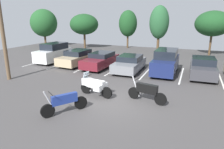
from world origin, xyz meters
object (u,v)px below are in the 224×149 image
motorcycle_third (64,102)px  car_maroon (101,60)px  motorcycle_second (146,91)px  car_charcoal (203,68)px  utility_pole (0,15)px  motorcycle_touring (95,85)px  car_white (54,53)px  car_navy (166,62)px  car_grey (130,63)px  car_tan (78,58)px

motorcycle_third → car_maroon: 9.46m
motorcycle_second → car_charcoal: car_charcoal is taller
car_charcoal → utility_pole: utility_pole is taller
motorcycle_touring → motorcycle_second: size_ratio=0.97×
car_white → car_navy: (11.39, -0.23, 0.01)m
car_maroon → utility_pole: utility_pole is taller
car_white → car_grey: (8.42, -0.68, -0.28)m
car_maroon → car_grey: car_maroon is taller
motorcycle_touring → car_navy: size_ratio=0.47×
motorcycle_third → car_maroon: size_ratio=0.44×
motorcycle_touring → motorcycle_second: 3.05m
motorcycle_second → utility_pole: size_ratio=0.25×
motorcycle_second → car_charcoal: (2.96, 6.52, 0.13)m
car_white → car_maroon: car_white is taller
motorcycle_second → car_charcoal: 7.17m
motorcycle_second → motorcycle_third: (-3.35, -2.87, -0.04)m
motorcycle_touring → car_white: bearing=139.7°
motorcycle_touring → car_grey: motorcycle_touring is taller
utility_pole → car_charcoal: bearing=24.7°
motorcycle_third → car_maroon: bearing=104.4°
motorcycle_third → car_navy: car_navy is taller
car_navy → utility_pole: 12.86m
motorcycle_second → car_maroon: size_ratio=0.49×
motorcycle_third → car_tan: size_ratio=0.44×
motorcycle_touring → car_grey: size_ratio=0.49×
motorcycle_touring → car_tan: (-5.24, 6.73, 0.07)m
motorcycle_second → car_grey: car_grey is taller
car_grey → car_navy: car_navy is taller
motorcycle_third → utility_pole: 8.85m
motorcycle_touring → car_white: (-8.23, 6.98, 0.31)m
motorcycle_second → car_maroon: car_maroon is taller
motorcycle_second → car_navy: size_ratio=0.48×
motorcycle_touring → motorcycle_third: bearing=-96.7°
motorcycle_touring → car_grey: 6.30m
motorcycle_second → car_tan: 10.52m
car_maroon → motorcycle_touring: bearing=-67.8°
car_white → car_maroon: (5.57, -0.45, -0.25)m
car_tan → car_maroon: 2.58m
car_tan → car_charcoal: (11.24, 0.03, 0.02)m
motorcycle_second → motorcycle_third: motorcycle_second is taller
car_charcoal → utility_pole: 15.36m
motorcycle_second → car_tan: (-8.27, 6.50, 0.11)m
car_grey → car_charcoal: car_charcoal is taller
car_tan → car_maroon: bearing=-4.6°
motorcycle_touring → motorcycle_third: 2.66m
motorcycle_second → car_tan: size_ratio=0.48×
motorcycle_third → car_white: size_ratio=0.47×
motorcycle_third → car_charcoal: bearing=56.1°
motorcycle_touring → car_maroon: size_ratio=0.48×
car_tan → motorcycle_second: bearing=-38.1°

